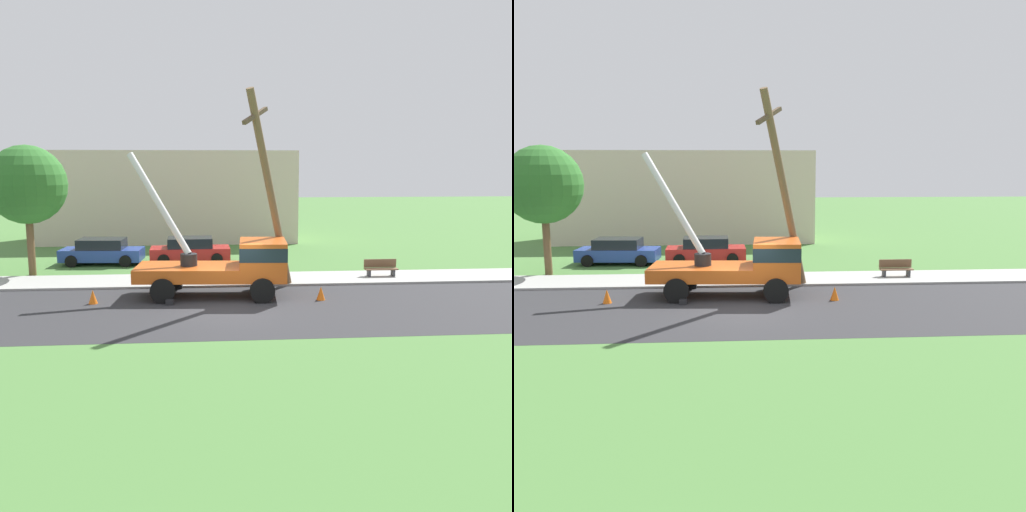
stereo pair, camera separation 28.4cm
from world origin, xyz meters
TOP-DOWN VIEW (x-y plane):
  - ground_plane at (0.00, 12.00)m, footprint 120.00×120.00m
  - road_asphalt at (0.00, 0.00)m, footprint 80.00×7.66m
  - sidewalk_strip at (0.00, 5.28)m, footprint 80.00×2.89m
  - utility_truck at (0.09, 2.19)m, footprint 6.74×3.22m
  - leaning_utility_pole at (1.76, 2.74)m, footprint 2.52×3.34m
  - traffic_cone_ahead at (3.68, 1.17)m, footprint 0.36×0.36m
  - traffic_cone_behind at (-5.45, 1.30)m, footprint 0.36×0.36m
  - parked_sedan_blue at (-6.76, 10.25)m, footprint 4.51×2.21m
  - parked_sedan_red at (-1.93, 10.38)m, footprint 4.46×2.11m
  - park_bench at (7.46, 5.34)m, footprint 1.60×0.45m
  - roadside_tree_near at (-9.64, 7.37)m, footprint 3.83×3.83m
  - lowrise_building_backdrop at (-3.73, 20.18)m, footprint 18.00×6.00m

SIDE VIEW (x-z plane):
  - ground_plane at x=0.00m, z-range 0.00..0.00m
  - road_asphalt at x=0.00m, z-range 0.00..0.01m
  - sidewalk_strip at x=0.00m, z-range 0.00..0.10m
  - traffic_cone_ahead at x=3.68m, z-range 0.00..0.56m
  - traffic_cone_behind at x=-5.45m, z-range 0.00..0.56m
  - park_bench at x=7.46m, z-range 0.01..0.91m
  - parked_sedan_blue at x=-6.76m, z-range 0.00..1.42m
  - parked_sedan_red at x=-1.93m, z-range 0.00..1.42m
  - utility_truck at x=0.09m, z-range -1.58..4.40m
  - lowrise_building_backdrop at x=-3.73m, z-range 0.00..6.40m
  - leaning_utility_pole at x=1.76m, z-range 0.09..8.57m
  - roadside_tree_near at x=-9.64m, z-range 1.26..7.67m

